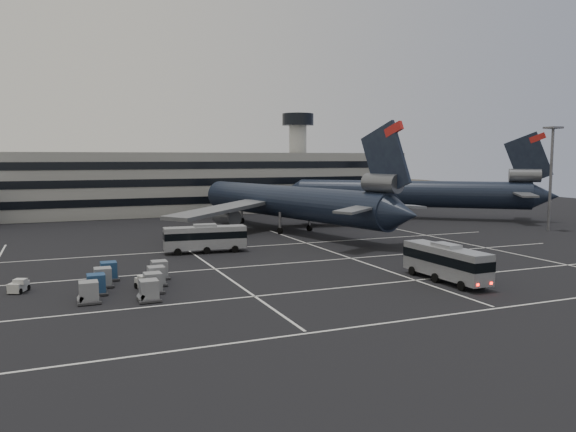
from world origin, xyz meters
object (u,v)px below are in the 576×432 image
(trijet_main, at_px, (290,202))
(uld_cluster, at_px, (127,280))
(bus_near, at_px, (446,261))
(bus_far, at_px, (205,237))
(tug_a, at_px, (18,286))

(trijet_main, xyz_separation_m, uld_cluster, (-31.47, -33.74, -4.30))
(bus_near, relative_size, bus_far, 1.02)
(trijet_main, bearing_deg, tug_a, -157.17)
(bus_near, bearing_deg, uld_cluster, 162.65)
(trijet_main, height_order, bus_far, trijet_main)
(bus_near, xyz_separation_m, bus_far, (-18.78, 27.25, -0.06))
(tug_a, bearing_deg, bus_far, 58.84)
(tug_a, bearing_deg, bus_near, 8.14)
(tug_a, xyz_separation_m, uld_cluster, (9.86, -2.87, 0.34))
(trijet_main, distance_m, bus_far, 24.77)
(bus_far, bearing_deg, uld_cluster, 150.58)
(bus_near, bearing_deg, tug_a, 162.64)
(bus_near, height_order, bus_far, bus_near)
(uld_cluster, bearing_deg, bus_near, -16.17)
(bus_near, height_order, uld_cluster, bus_near)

